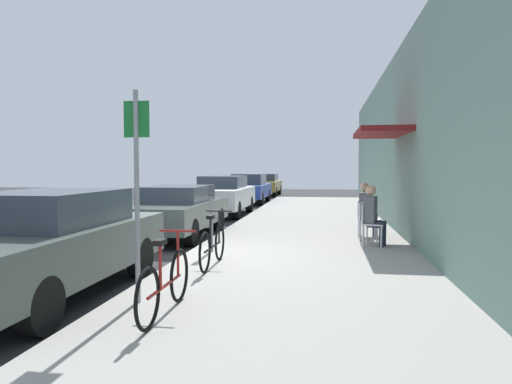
% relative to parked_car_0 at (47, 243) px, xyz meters
% --- Properties ---
extents(ground_plane, '(60.00, 60.00, 0.00)m').
position_rel_parked_car_0_xyz_m(ground_plane, '(1.10, 2.52, -0.75)').
color(ground_plane, '#2D2D30').
extents(sidewalk_slab, '(4.50, 32.00, 0.12)m').
position_rel_parked_car_0_xyz_m(sidewalk_slab, '(3.35, 4.52, -0.69)').
color(sidewalk_slab, '#9E9B93').
rests_on(sidewalk_slab, ground_plane).
extents(building_facade, '(1.40, 32.00, 4.81)m').
position_rel_parked_car_0_xyz_m(building_facade, '(5.74, 4.53, 1.66)').
color(building_facade, gray).
rests_on(building_facade, ground_plane).
extents(parked_car_0, '(1.80, 4.40, 1.46)m').
position_rel_parked_car_0_xyz_m(parked_car_0, '(0.00, 0.00, 0.00)').
color(parked_car_0, '#47514C').
rests_on(parked_car_0, ground_plane).
extents(parked_car_1, '(1.80, 4.40, 1.31)m').
position_rel_parked_car_0_xyz_m(parked_car_1, '(-0.00, 5.66, -0.06)').
color(parked_car_1, '#47514C').
rests_on(parked_car_1, ground_plane).
extents(parked_car_2, '(1.80, 4.40, 1.46)m').
position_rel_parked_car_0_xyz_m(parked_car_2, '(0.00, 11.18, 0.01)').
color(parked_car_2, silver).
rests_on(parked_car_2, ground_plane).
extents(parked_car_3, '(1.80, 4.40, 1.45)m').
position_rel_parked_car_0_xyz_m(parked_car_3, '(0.00, 17.23, -0.01)').
color(parked_car_3, navy).
rests_on(parked_car_3, ground_plane).
extents(parked_car_4, '(1.80, 4.40, 1.38)m').
position_rel_parked_car_0_xyz_m(parked_car_4, '(0.00, 23.53, -0.03)').
color(parked_car_4, '#A58433').
rests_on(parked_car_4, ground_plane).
extents(parking_meter, '(0.12, 0.10, 1.32)m').
position_rel_parked_car_0_xyz_m(parking_meter, '(1.55, 3.11, 0.13)').
color(parking_meter, slate).
rests_on(parking_meter, sidewalk_slab).
extents(street_sign, '(0.32, 0.06, 2.60)m').
position_rel_parked_car_0_xyz_m(street_sign, '(1.50, -0.46, 0.89)').
color(street_sign, gray).
rests_on(street_sign, sidewalk_slab).
extents(bicycle_0, '(0.46, 1.71, 0.90)m').
position_rel_parked_car_0_xyz_m(bicycle_0, '(1.99, -0.88, -0.27)').
color(bicycle_0, black).
rests_on(bicycle_0, sidewalk_slab).
extents(bicycle_1, '(0.46, 1.71, 0.90)m').
position_rel_parked_car_0_xyz_m(bicycle_1, '(1.91, 1.74, -0.27)').
color(bicycle_1, black).
rests_on(bicycle_1, sidewalk_slab).
extents(cafe_chair_0, '(0.55, 0.55, 0.87)m').
position_rel_parked_car_0_xyz_m(cafe_chair_0, '(4.73, 4.25, -0.13)').
color(cafe_chair_0, silver).
rests_on(cafe_chair_0, sidewalk_slab).
extents(seated_patron_0, '(0.50, 0.46, 1.29)m').
position_rel_parked_car_0_xyz_m(seated_patron_0, '(4.79, 4.23, 0.06)').
color(seated_patron_0, '#232838').
rests_on(seated_patron_0, sidewalk_slab).
extents(cafe_chair_1, '(0.55, 0.55, 0.87)m').
position_rel_parked_car_0_xyz_m(cafe_chair_1, '(4.73, 5.06, -0.13)').
color(cafe_chair_1, silver).
rests_on(cafe_chair_1, sidewalk_slab).
extents(cafe_chair_2, '(0.51, 0.51, 0.87)m').
position_rel_parked_car_0_xyz_m(cafe_chair_2, '(4.73, 5.76, -0.13)').
color(cafe_chair_2, silver).
rests_on(cafe_chair_2, sidewalk_slab).
extents(seated_patron_2, '(0.48, 0.42, 1.29)m').
position_rel_parked_car_0_xyz_m(seated_patron_2, '(4.79, 5.74, 0.06)').
color(seated_patron_2, '#232838').
rests_on(seated_patron_2, sidewalk_slab).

